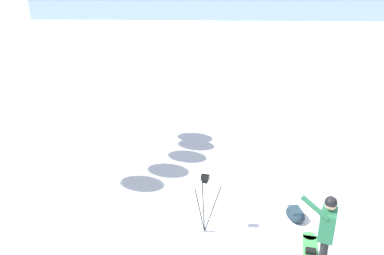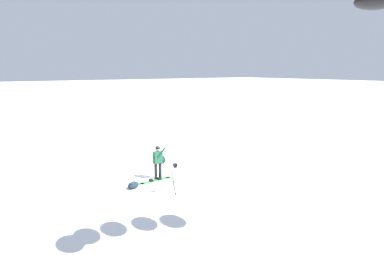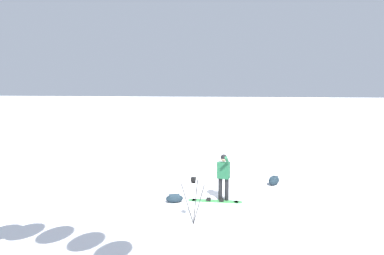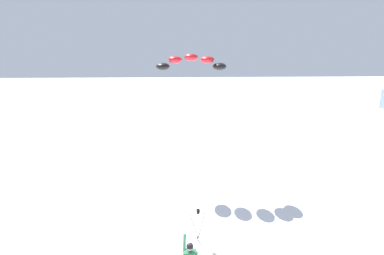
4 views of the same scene
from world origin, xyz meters
TOP-DOWN VIEW (x-y plane):
  - snowboarder at (-0.04, -0.03)m, footprint 0.47×0.66m
  - camera_tripod at (-0.58, -2.39)m, footprint 0.67×0.54m
  - gear_bag_small at (-1.63, -0.59)m, footprint 0.69×0.59m
  - distant_ridge at (-46.86, -12.14)m, footprint 25.05×49.71m

SIDE VIEW (x-z plane):
  - gear_bag_small at x=-1.63m, z-range 0.01..0.27m
  - camera_tripod at x=-0.58m, z-range 0.29..1.64m
  - snowboarder at x=-0.04m, z-range 0.15..1.78m
  - distant_ridge at x=-46.86m, z-range 0.00..3.15m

